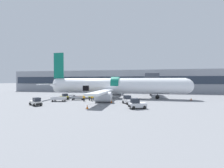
# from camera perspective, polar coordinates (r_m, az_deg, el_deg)

# --- Properties ---
(ground_plane) EXTENTS (500.00, 500.00, 0.00)m
(ground_plane) POSITION_cam_1_polar(r_m,az_deg,el_deg) (34.37, -4.51, -6.60)
(ground_plane) COLOR slate
(terminal_strip) EXTENTS (94.23, 13.79, 8.95)m
(terminal_strip) POSITION_cam_1_polar(r_m,az_deg,el_deg) (66.01, 3.16, 1.05)
(terminal_strip) COLOR gray
(terminal_strip) RESTS_ON ground_plane
(jet_bridge_stub) EXTENTS (3.75, 12.89, 6.77)m
(jet_bridge_stub) POSITION_cam_1_polar(r_m,az_deg,el_deg) (47.12, 14.58, 1.58)
(jet_bridge_stub) COLOR #4C4C51
(jet_bridge_stub) RESTS_ON ground_plane
(airplane) EXTENTS (39.21, 32.34, 12.76)m
(airplane) POSITION_cam_1_polar(r_m,az_deg,el_deg) (40.32, 0.71, -0.73)
(airplane) COLOR white
(airplane) RESTS_ON ground_plane
(baggage_tug_lead) EXTENTS (2.70, 3.30, 1.69)m
(baggage_tug_lead) POSITION_cam_1_polar(r_m,az_deg,el_deg) (30.70, 6.10, -6.18)
(baggage_tug_lead) COLOR white
(baggage_tug_lead) RESTS_ON ground_plane
(baggage_tug_mid) EXTENTS (3.23, 2.61, 1.51)m
(baggage_tug_mid) POSITION_cam_1_polar(r_m,az_deg,el_deg) (31.97, -26.98, -6.16)
(baggage_tug_mid) COLOR silver
(baggage_tug_mid) RESTS_ON ground_plane
(baggage_tug_rear) EXTENTS (3.20, 2.47, 1.73)m
(baggage_tug_rear) POSITION_cam_1_polar(r_m,az_deg,el_deg) (25.67, 9.48, -7.63)
(baggage_tug_rear) COLOR silver
(baggage_tug_rear) RESTS_ON ground_plane
(baggage_tug_spare) EXTENTS (2.83, 2.76, 1.43)m
(baggage_tug_spare) POSITION_cam_1_polar(r_m,az_deg,el_deg) (40.05, -17.62, -4.66)
(baggage_tug_spare) COLOR yellow
(baggage_tug_spare) RESTS_ON ground_plane
(baggage_cart_loading) EXTENTS (4.28, 2.32, 1.06)m
(baggage_cart_loading) POSITION_cam_1_polar(r_m,az_deg,el_deg) (37.72, -12.76, -5.14)
(baggage_cart_loading) COLOR #999BA0
(baggage_cart_loading) RESTS_ON ground_plane
(baggage_cart_queued) EXTENTS (4.20, 2.41, 1.00)m
(baggage_cart_queued) POSITION_cam_1_polar(r_m,az_deg,el_deg) (36.19, -19.47, -5.49)
(baggage_cart_queued) COLOR silver
(baggage_cart_queued) RESTS_ON ground_plane
(ground_crew_loader_a) EXTENTS (0.55, 0.42, 1.57)m
(ground_crew_loader_a) POSITION_cam_1_polar(r_m,az_deg,el_deg) (34.68, -7.66, -5.16)
(ground_crew_loader_a) COLOR #2D2D33
(ground_crew_loader_a) RESTS_ON ground_plane
(ground_crew_loader_b) EXTENTS (0.51, 0.51, 1.58)m
(ground_crew_loader_b) POSITION_cam_1_polar(r_m,az_deg,el_deg) (34.72, -10.63, -5.15)
(ground_crew_loader_b) COLOR black
(ground_crew_loader_b) RESTS_ON ground_plane
(ground_crew_driver) EXTENTS (0.54, 0.54, 1.69)m
(ground_crew_driver) POSITION_cam_1_polar(r_m,az_deg,el_deg) (38.28, -6.23, -4.46)
(ground_crew_driver) COLOR #1E2338
(ground_crew_driver) RESTS_ON ground_plane
(ground_crew_supervisor) EXTENTS (0.55, 0.46, 1.59)m
(ground_crew_supervisor) POSITION_cam_1_polar(r_m,az_deg,el_deg) (39.17, -7.95, -4.41)
(ground_crew_supervisor) COLOR black
(ground_crew_supervisor) RESTS_ON ground_plane
(ground_crew_helper) EXTENTS (0.53, 0.53, 1.66)m
(ground_crew_helper) POSITION_cam_1_polar(r_m,az_deg,el_deg) (36.29, -8.58, -4.81)
(ground_crew_helper) COLOR black
(ground_crew_helper) RESTS_ON ground_plane
(ground_crew_marshal) EXTENTS (0.50, 0.48, 1.54)m
(ground_crew_marshal) POSITION_cam_1_polar(r_m,az_deg,el_deg) (35.58, -6.92, -5.02)
(ground_crew_marshal) COLOR #1E2338
(ground_crew_marshal) RESTS_ON ground_plane
(safety_cone_nose) EXTENTS (0.62, 0.62, 0.57)m
(safety_cone_nose) POSITION_cam_1_polar(r_m,az_deg,el_deg) (40.79, 27.94, -5.13)
(safety_cone_nose) COLOR black
(safety_cone_nose) RESTS_ON ground_plane
(safety_cone_engine_left) EXTENTS (0.51, 0.51, 0.73)m
(safety_cone_engine_left) POSITION_cam_1_polar(r_m,az_deg,el_deg) (25.45, -9.42, -8.59)
(safety_cone_engine_left) COLOR black
(safety_cone_engine_left) RESTS_ON ground_plane
(safety_cone_wingtip) EXTENTS (0.49, 0.49, 0.71)m
(safety_cone_wingtip) POSITION_cam_1_polar(r_m,az_deg,el_deg) (31.67, -0.17, -6.66)
(safety_cone_wingtip) COLOR black
(safety_cone_wingtip) RESTS_ON ground_plane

